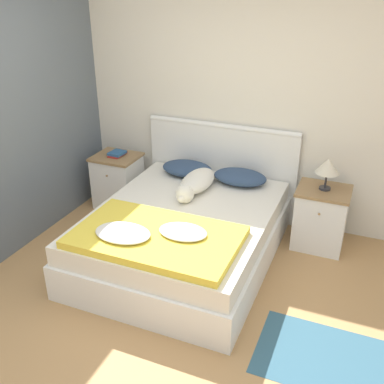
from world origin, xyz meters
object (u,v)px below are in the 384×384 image
nightstand_right (320,218)px  book_stack (117,154)px  pillow_left (187,168)px  dog (196,183)px  pillow_right (240,177)px  bed (184,235)px  table_lamp (328,167)px  nightstand_left (118,181)px

nightstand_right → book_stack: (-2.28, 0.02, 0.33)m
pillow_left → dog: 0.41m
nightstand_right → pillow_right: bearing=176.6°
bed → pillow_left: (-0.30, 0.78, 0.33)m
pillow_left → bed: bearing=-69.1°
pillow_left → table_lamp: table_lamp is taller
bed → nightstand_left: (-1.15, 0.73, 0.06)m
book_stack → pillow_right: bearing=1.4°
bed → nightstand_left: size_ratio=3.28×
dog → book_stack: size_ratio=3.63×
dog → table_lamp: size_ratio=2.65×
nightstand_right → pillow_right: pillow_right is taller
pillow_left → dog: bearing=-54.3°
book_stack → pillow_left: bearing=2.3°
bed → nightstand_right: nightstand_right is taller
pillow_right → book_stack: book_stack is taller
bed → table_lamp: table_lamp is taller
bed → nightstand_right: bearing=32.4°
book_stack → nightstand_left: bearing=-116.2°
book_stack → table_lamp: size_ratio=0.73×
nightstand_right → pillow_left: (-1.44, 0.05, 0.27)m
nightstand_left → dog: bearing=-14.6°
book_stack → table_lamp: 2.29m
nightstand_right → pillow_left: size_ratio=1.12×
dog → pillow_left: bearing=125.7°
pillow_left → nightstand_left: bearing=-176.6°
pillow_right → book_stack: bearing=-178.6°
pillow_left → nightstand_right: bearing=-2.0°
pillow_right → book_stack: (-1.43, -0.03, 0.06)m
pillow_left → pillow_right: bearing=0.0°
pillow_left → book_stack: (-0.84, -0.03, 0.06)m
nightstand_left → pillow_right: 1.47m
nightstand_left → pillow_left: (0.85, 0.05, 0.27)m
nightstand_right → table_lamp: bearing=90.0°
nightstand_right → dog: 1.27m
pillow_left → table_lamp: 1.47m
pillow_right → dog: dog is taller
nightstand_left → book_stack: bearing=63.8°
bed → nightstand_right: (1.15, 0.73, 0.06)m
dog → table_lamp: table_lamp is taller
pillow_right → bed: bearing=-110.9°
book_stack → table_lamp: (2.28, -0.01, 0.21)m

